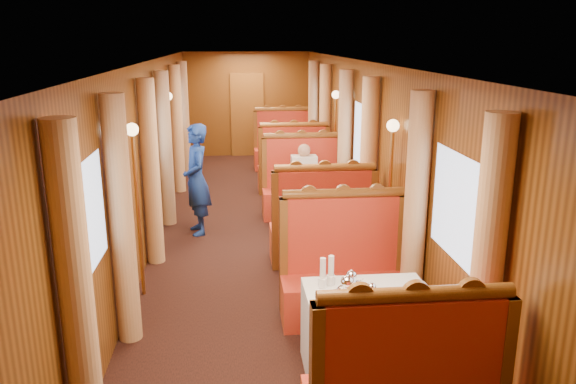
{
  "coord_description": "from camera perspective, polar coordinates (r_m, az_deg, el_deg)",
  "views": [
    {
      "loc": [
        -0.34,
        -7.72,
        2.8
      ],
      "look_at": [
        0.28,
        -1.36,
        1.05
      ],
      "focal_mm": 35.0,
      "sensor_mm": 36.0,
      "label": 1
    }
  ],
  "objects": [
    {
      "name": "floor",
      "position": [
        8.22,
        -2.89,
        -4.61
      ],
      "size": [
        3.0,
        12.0,
        0.01
      ],
      "primitive_type": null,
      "color": "black",
      "rests_on": "ground"
    },
    {
      "name": "ceiling",
      "position": [
        7.73,
        -3.14,
        13.08
      ],
      "size": [
        3.0,
        12.0,
        0.01
      ],
      "primitive_type": null,
      "rotation": [
        3.14,
        0.0,
        0.0
      ],
      "color": "silver",
      "rests_on": "wall_left"
    },
    {
      "name": "wall_far",
      "position": [
        13.81,
        -4.18,
        8.86
      ],
      "size": [
        3.0,
        0.01,
        2.5
      ],
      "primitive_type": null,
      "rotation": [
        1.57,
        0.0,
        0.0
      ],
      "color": "brown",
      "rests_on": "floor"
    },
    {
      "name": "wall_left",
      "position": [
        7.96,
        -13.88,
        3.65
      ],
      "size": [
        0.01,
        12.0,
        2.5
      ],
      "primitive_type": null,
      "rotation": [
        1.57,
        0.0,
        1.57
      ],
      "color": "brown",
      "rests_on": "floor"
    },
    {
      "name": "wall_right",
      "position": [
        8.08,
        7.7,
        4.14
      ],
      "size": [
        0.01,
        12.0,
        2.5
      ],
      "primitive_type": null,
      "rotation": [
        1.57,
        0.0,
        -1.57
      ],
      "color": "brown",
      "rests_on": "floor"
    },
    {
      "name": "doorway_far",
      "position": [
        13.81,
        -4.15,
        7.81
      ],
      "size": [
        0.8,
        0.04,
        2.0
      ],
      "primitive_type": "cube",
      "color": "brown",
      "rests_on": "floor"
    },
    {
      "name": "table_near",
      "position": [
        4.99,
        7.99,
        -13.95
      ],
      "size": [
        1.05,
        0.72,
        0.75
      ],
      "primitive_type": "cube",
      "color": "white",
      "rests_on": "floor"
    },
    {
      "name": "banquette_near_aft",
      "position": [
        5.85,
        5.7,
        -8.73
      ],
      "size": [
        1.3,
        0.55,
        1.34
      ],
      "color": "#AA1217",
      "rests_on": "floor"
    },
    {
      "name": "table_mid",
      "position": [
        8.16,
        2.34,
        -1.96
      ],
      "size": [
        1.05,
        0.72,
        0.75
      ],
      "primitive_type": "cube",
      "color": "white",
      "rests_on": "floor"
    },
    {
      "name": "banquette_mid_fwd",
      "position": [
        7.2,
        3.45,
        -3.99
      ],
      "size": [
        1.3,
        0.55,
        1.34
      ],
      "color": "#AA1217",
      "rests_on": "floor"
    },
    {
      "name": "banquette_mid_aft",
      "position": [
        9.12,
        1.48,
        0.22
      ],
      "size": [
        1.3,
        0.55,
        1.34
      ],
      "color": "#AA1217",
      "rests_on": "floor"
    },
    {
      "name": "table_far",
      "position": [
        11.53,
        -0.03,
        3.2
      ],
      "size": [
        1.05,
        0.72,
        0.75
      ],
      "primitive_type": "cube",
      "color": "white",
      "rests_on": "floor"
    },
    {
      "name": "banquette_far_fwd",
      "position": [
        10.53,
        0.51,
        2.3
      ],
      "size": [
        1.3,
        0.55,
        1.34
      ],
      "color": "#AA1217",
      "rests_on": "floor"
    },
    {
      "name": "banquette_far_aft",
      "position": [
        12.51,
        -0.48,
        4.39
      ],
      "size": [
        1.3,
        0.55,
        1.34
      ],
      "color": "#AA1217",
      "rests_on": "floor"
    },
    {
      "name": "tea_tray",
      "position": [
        4.78,
        7.1,
        -10.11
      ],
      "size": [
        0.41,
        0.37,
        0.01
      ],
      "primitive_type": "cube",
      "rotation": [
        0.0,
        0.0,
        0.39
      ],
      "color": "silver",
      "rests_on": "table_near"
    },
    {
      "name": "teapot_left",
      "position": [
        4.66,
        6.01,
        -9.88
      ],
      "size": [
        0.23,
        0.2,
        0.15
      ],
      "primitive_type": null,
      "rotation": [
        0.0,
        0.0,
        0.4
      ],
      "color": "silver",
      "rests_on": "tea_tray"
    },
    {
      "name": "teapot_right",
      "position": [
        4.67,
        8.44,
        -10.13
      ],
      "size": [
        0.15,
        0.12,
        0.11
      ],
      "primitive_type": null,
      "rotation": [
        0.0,
        0.0,
        -0.14
      ],
      "color": "silver",
      "rests_on": "tea_tray"
    },
    {
      "name": "teapot_back",
      "position": [
        4.83,
        6.44,
        -9.06
      ],
      "size": [
        0.19,
        0.16,
        0.13
      ],
      "primitive_type": null,
      "rotation": [
        0.0,
        0.0,
        -0.37
      ],
      "color": "silver",
      "rests_on": "tea_tray"
    },
    {
      "name": "fruit_plate",
      "position": [
        4.76,
        12.15,
        -10.31
      ],
      "size": [
        0.22,
        0.22,
        0.05
      ],
      "rotation": [
        0.0,
        0.0,
        -0.42
      ],
      "color": "white",
      "rests_on": "table_near"
    },
    {
      "name": "cup_inboard",
      "position": [
        4.83,
        3.55,
        -8.47
      ],
      "size": [
        0.08,
        0.08,
        0.26
      ],
      "rotation": [
        0.0,
        0.0,
        -0.16
      ],
      "color": "white",
      "rests_on": "table_near"
    },
    {
      "name": "cup_outboard",
      "position": [
        4.88,
        4.39,
        -8.23
      ],
      "size": [
        0.08,
        0.08,
        0.26
      ],
      "rotation": [
        0.0,
        0.0,
        -0.25
      ],
      "color": "white",
      "rests_on": "table_near"
    },
    {
      "name": "rose_vase_mid",
      "position": [
        8.04,
        2.11,
        1.85
      ],
      "size": [
        0.06,
        0.06,
        0.36
      ],
      "rotation": [
        0.0,
        0.0,
        0.14
      ],
      "color": "silver",
      "rests_on": "table_mid"
    },
    {
      "name": "rose_vase_far",
      "position": [
        11.46,
        0.13,
        5.93
      ],
      "size": [
        0.06,
        0.06,
        0.36
      ],
      "rotation": [
        0.0,
        0.0,
        -0.01
      ],
      "color": "silver",
      "rests_on": "table_far"
    },
    {
      "name": "window_left_near",
      "position": [
        4.58,
        -19.85,
        -2.79
      ],
      "size": [
        0.01,
        1.2,
        0.9
      ],
      "primitive_type": null,
      "rotation": [
        1.57,
        0.0,
        1.57
      ],
      "color": "#98ADCC",
      "rests_on": "wall_left"
    },
    {
      "name": "curtain_left_near_a",
      "position": [
        3.94,
        -20.69,
        -10.08
      ],
      "size": [
        0.22,
        0.22,
        2.35
      ],
      "primitive_type": "cylinder",
      "color": "tan",
      "rests_on": "floor"
    },
    {
      "name": "curtain_left_near_b",
      "position": [
        5.36,
        -16.53,
        -2.99
      ],
      "size": [
        0.22,
        0.22,
        2.35
      ],
      "primitive_type": "cylinder",
      "color": "tan",
      "rests_on": "floor"
    },
    {
      "name": "window_right_near",
      "position": [
        4.79,
        17.05,
        -1.75
      ],
      "size": [
        0.01,
        1.2,
        0.9
      ],
      "primitive_type": null,
      "rotation": [
        1.57,
        0.0,
        -1.57
      ],
      "color": "#98ADCC",
      "rests_on": "wall_right"
    },
    {
      "name": "curtain_right_near_a",
      "position": [
        4.17,
        19.46,
        -8.54
      ],
      "size": [
        0.22,
        0.22,
        2.35
      ],
      "primitive_type": "cylinder",
      "color": "tan",
      "rests_on": "floor"
    },
    {
      "name": "curtain_right_near_b",
      "position": [
        5.53,
        12.8,
        -2.16
      ],
      "size": [
        0.22,
        0.22,
        2.35
      ],
      "primitive_type": "cylinder",
      "color": "tan",
      "rests_on": "floor"
    },
    {
      "name": "window_left_mid",
      "position": [
        7.92,
        -13.87,
        5.07
      ],
      "size": [
        0.01,
        1.2,
        0.9
      ],
      "primitive_type": null,
      "rotation": [
        1.57,
        0.0,
        1.57
      ],
      "color": "#98ADCC",
      "rests_on": "wall_left"
    },
    {
      "name": "curtain_left_mid_a",
      "position": [
        7.2,
        -13.75,
        1.84
      ],
      "size": [
        0.22,
        0.22,
        2.35
      ],
      "primitive_type": "cylinder",
      "color": "tan",
      "rests_on": "floor"
    },
    {
      "name": "curtain_left_mid_b",
      "position": [
        8.72,
        -12.37,
        4.23
      ],
      "size": [
        0.22,
        0.22,
        2.35
      ],
      "primitive_type": "cylinder",
      "color": "tan",
      "rests_on": "floor"
    },
    {
      "name": "window_right_mid",
      "position": [
        8.04,
        7.64,
        5.53
      ],
      "size": [
        0.01,
        1.2,
        0.9
      ],
      "primitive_type": null,
      "rotation": [
        1.57,
        0.0,
        -1.57
      ],
      "color": "#98ADCC",
      "rests_on": "wall_right"
    },
    {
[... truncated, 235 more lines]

